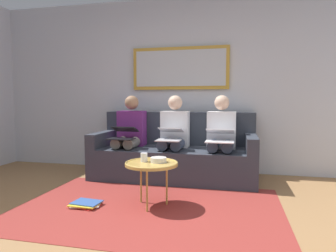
{
  "coord_description": "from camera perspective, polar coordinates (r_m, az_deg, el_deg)",
  "views": [
    {
      "loc": [
        -0.83,
        1.93,
        1.06
      ],
      "look_at": [
        0.0,
        -1.7,
        0.75
      ],
      "focal_mm": 31.91,
      "sensor_mm": 36.0,
      "label": 1
    }
  ],
  "objects": [
    {
      "name": "wall_rear",
      "position": [
        4.61,
        2.52,
        7.74
      ],
      "size": [
        6.0,
        0.12,
        2.6
      ],
      "primitive_type": "cube",
      "color": "#B7BCC6",
      "rests_on": "ground_plane"
    },
    {
      "name": "area_rug",
      "position": [
        3.09,
        -3.65,
        -15.26
      ],
      "size": [
        2.6,
        1.8,
        0.01
      ],
      "primitive_type": "cube",
      "color": "maroon",
      "rests_on": "ground_plane"
    },
    {
      "name": "couch",
      "position": [
        4.2,
        1.28,
        -5.51
      ],
      "size": [
        2.2,
        0.9,
        0.9
      ],
      "color": "#2D333D",
      "rests_on": "ground_plane"
    },
    {
      "name": "framed_mirror",
      "position": [
        4.54,
        2.31,
        10.96
      ],
      "size": [
        1.45,
        0.05,
        0.63
      ],
      "color": "#B7892D"
    },
    {
      "name": "coffee_table",
      "position": [
        3.01,
        -3.17,
        -7.34
      ],
      "size": [
        0.53,
        0.53,
        0.46
      ],
      "color": "tan",
      "rests_on": "ground_plane"
    },
    {
      "name": "cup",
      "position": [
        3.06,
        -4.6,
        -5.99
      ],
      "size": [
        0.07,
        0.07,
        0.09
      ],
      "primitive_type": "cylinder",
      "color": "silver",
      "rests_on": "coffee_table"
    },
    {
      "name": "bowl",
      "position": [
        3.03,
        -1.83,
        -6.47
      ],
      "size": [
        0.16,
        0.16,
        0.05
      ],
      "primitive_type": "cylinder",
      "color": "beige",
      "rests_on": "coffee_table"
    },
    {
      "name": "person_left",
      "position": [
        4.01,
        10.09,
        -1.78
      ],
      "size": [
        0.38,
        0.58,
        1.14
      ],
      "color": "silver",
      "rests_on": "couch"
    },
    {
      "name": "laptop_white",
      "position": [
        3.77,
        9.91,
        -1.85
      ],
      "size": [
        0.35,
        0.37,
        0.16
      ],
      "color": "white"
    },
    {
      "name": "person_middle",
      "position": [
        4.09,
        1.09,
        -1.57
      ],
      "size": [
        0.38,
        0.58,
        1.14
      ],
      "color": "silver",
      "rests_on": "couch"
    },
    {
      "name": "laptop_silver",
      "position": [
        3.86,
        0.38,
        -1.61
      ],
      "size": [
        0.31,
        0.38,
        0.16
      ],
      "color": "silver"
    },
    {
      "name": "person_right",
      "position": [
        4.27,
        -7.35,
        -1.35
      ],
      "size": [
        0.38,
        0.58,
        1.14
      ],
      "color": "#66236B",
      "rests_on": "couch"
    },
    {
      "name": "laptop_black",
      "position": [
        4.05,
        -8.51,
        -1.4
      ],
      "size": [
        0.33,
        0.38,
        0.16
      ],
      "color": "black"
    },
    {
      "name": "magazine_stack",
      "position": [
        3.22,
        -15.44,
        -14.17
      ],
      "size": [
        0.33,
        0.27,
        0.04
      ],
      "color": "red",
      "rests_on": "ground_plane"
    }
  ]
}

